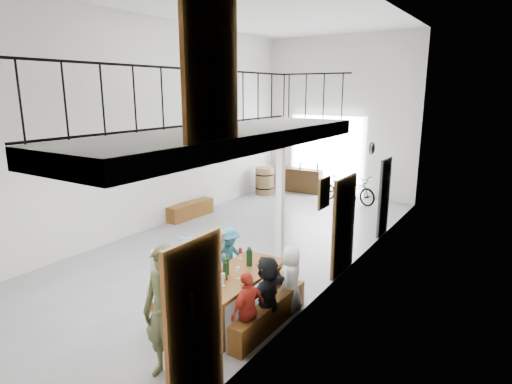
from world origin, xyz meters
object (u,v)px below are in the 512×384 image
Objects in this scene: side_bench at (191,210)px; oak_barrel at (264,181)px; serving_counter at (300,180)px; host_standing at (166,313)px; bicycle_near at (353,189)px; bench_inner at (202,294)px; tasting_table at (235,279)px.

oak_barrel is (0.30, 3.66, 0.26)m from side_bench.
host_standing is at bearing -75.81° from serving_counter.
side_bench is 0.91× the size of bicycle_near.
side_bench is 0.90× the size of host_standing.
bench_inner is at bearing -77.47° from serving_counter.
oak_barrel is at bearing -134.59° from serving_counter.
serving_counter is at bearing 98.63° from bicycle_near.
bench_inner is 9.04m from serving_counter.
host_standing reaches higher than side_bench.
oak_barrel is (-4.14, 7.66, -0.22)m from tasting_table.
bicycle_near reaches higher than bench_inner.
tasting_table is at bearing -41.96° from side_bench.
bench_inner is 2.13× the size of oak_barrel.
bicycle_near is at bearing 51.05° from side_bench.
oak_barrel reaches higher than bench_inner.
host_standing is at bearing -60.87° from bench_inner.
bench_inner is at bearing 107.05° from host_standing.
side_bench is at bearing 136.29° from bench_inner.
serving_counter reaches higher than tasting_table.
host_standing reaches higher than tasting_table.
bicycle_near is (3.43, 4.24, 0.24)m from side_bench.
bicycle_near is at bearing 95.91° from tasting_table.
bench_inner is (-0.72, 0.02, -0.47)m from tasting_table.
bench_inner is 1.97m from host_standing.
host_standing is at bearing -65.55° from oak_barrel.
side_bench is at bearing -108.04° from serving_counter.
serving_counter is (-2.52, 8.68, 0.19)m from bench_inner.
side_bench is at bearing 119.89° from host_standing.
tasting_table is 0.86m from bench_inner.
oak_barrel reaches higher than serving_counter.
host_standing is (3.33, -10.35, 0.48)m from serving_counter.
host_standing reaches higher than serving_counter.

